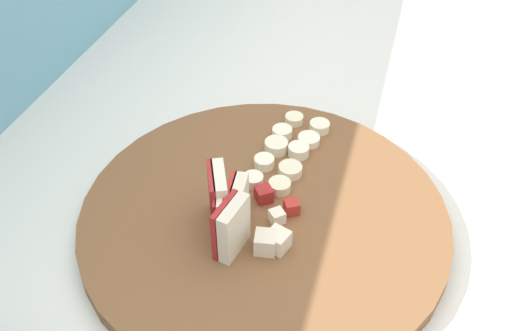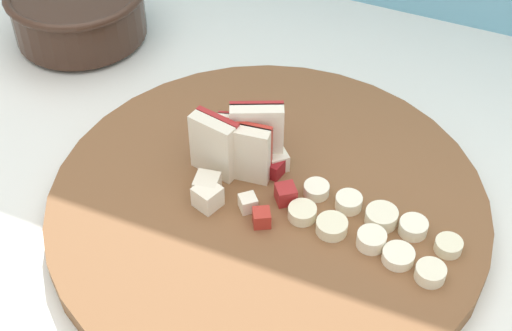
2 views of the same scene
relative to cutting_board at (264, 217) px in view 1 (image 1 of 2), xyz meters
The scene contains 5 objects.
tile_backsplash 0.48m from the cutting_board, 83.42° to the left, with size 2.40×0.04×1.35m, color #6BADC6.
cutting_board is the anchor object (origin of this frame).
apple_wedge_fan 0.06m from the cutting_board, 143.09° to the left, with size 0.08×0.05×0.07m.
apple_dice_pile 0.03m from the cutting_board, 168.59° to the right, with size 0.09×0.10×0.02m.
banana_slice_rows 0.10m from the cutting_board, ahead, with size 0.15×0.08×0.01m.
Camera 1 is at (-0.46, -0.13, 1.40)m, focal length 39.72 mm.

